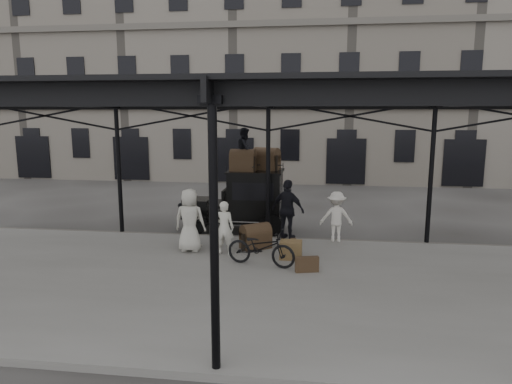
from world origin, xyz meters
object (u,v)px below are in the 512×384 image
(taxi, at_px, (247,198))
(porter_left, at_px, (224,228))
(steamer_trunk_roof_near, at_px, (243,162))
(bicycle, at_px, (261,247))
(steamer_trunk_platform, at_px, (256,238))
(porter_official, at_px, (288,210))

(taxi, bearing_deg, porter_left, -93.03)
(porter_left, height_order, steamer_trunk_roof_near, steamer_trunk_roof_near)
(bicycle, height_order, steamer_trunk_platform, bicycle)
(steamer_trunk_roof_near, distance_m, steamer_trunk_platform, 3.13)
(steamer_trunk_roof_near, relative_size, steamer_trunk_platform, 1.00)
(bicycle, relative_size, steamer_trunk_platform, 2.20)
(bicycle, height_order, steamer_trunk_roof_near, steamer_trunk_roof_near)
(porter_official, bearing_deg, bicycle, 103.79)
(steamer_trunk_roof_near, xyz_separation_m, steamer_trunk_platform, (0.73, -2.27, -2.03))
(steamer_trunk_roof_near, height_order, steamer_trunk_platform, steamer_trunk_roof_near)
(porter_left, bearing_deg, steamer_trunk_platform, -138.97)
(taxi, relative_size, bicycle, 1.93)
(bicycle, distance_m, steamer_trunk_platform, 1.58)
(porter_left, distance_m, bicycle, 1.49)
(taxi, distance_m, steamer_trunk_platform, 2.70)
(bicycle, bearing_deg, porter_left, 66.83)
(taxi, distance_m, porter_left, 3.18)
(porter_official, bearing_deg, taxi, -17.25)
(taxi, height_order, steamer_trunk_roof_near, steamer_trunk_roof_near)
(taxi, xyz_separation_m, bicycle, (1.00, -4.05, -0.56))
(porter_left, bearing_deg, porter_official, -131.75)
(steamer_trunk_roof_near, bearing_deg, steamer_trunk_platform, -66.00)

